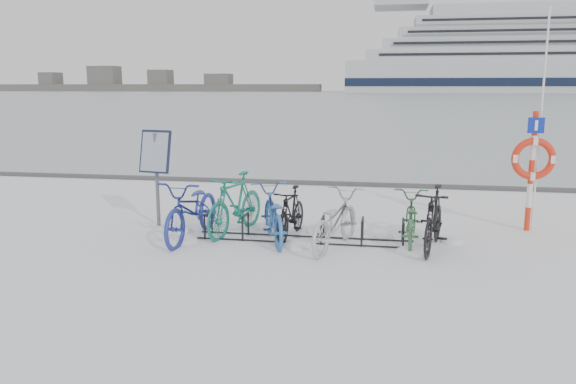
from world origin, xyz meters
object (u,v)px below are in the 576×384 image
lifebuoy_station (533,159)px  cruise_ferry (532,59)px  bike_rack (303,231)px  info_board (156,157)px

lifebuoy_station → cruise_ferry: bearing=76.9°
bike_rack → info_board: (-3.05, 0.60, 1.21)m
bike_rack → lifebuoy_station: lifebuoy_station is taller
lifebuoy_station → cruise_ferry: size_ratio=0.03×
info_board → lifebuoy_station: lifebuoy_station is taller
cruise_ferry → bike_rack: bearing=-104.0°
bike_rack → lifebuoy_station: 4.64m
bike_rack → cruise_ferry: size_ratio=0.03×
info_board → lifebuoy_station: bearing=17.0°
bike_rack → lifebuoy_station: size_ratio=0.95×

